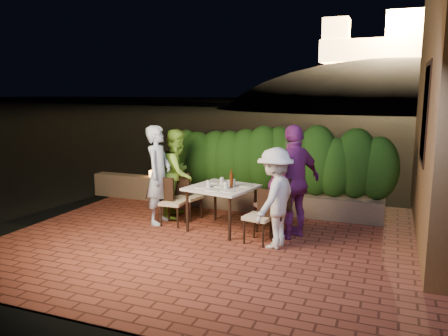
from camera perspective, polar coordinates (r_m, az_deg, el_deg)
The scene contains 31 objects.
ground at distance 6.69m, azimuth -0.77°, elevation -10.55°, with size 400.00×400.00×0.00m, color black.
terrace_floor at distance 7.15m, azimuth 0.76°, elevation -9.67°, with size 7.00×6.00×0.15m, color brown.
window_pane at distance 7.34m, azimuth 25.03°, elevation 6.48°, with size 0.08×1.00×1.40m, color black.
window_frame at distance 7.34m, azimuth 24.95°, elevation 6.49°, with size 0.06×1.15×1.55m, color black.
planter at distance 8.66m, azimuth 6.21°, elevation -4.35°, with size 4.20×0.55×0.40m, color brown.
hedge at distance 8.51m, azimuth 6.30°, elevation 0.56°, with size 4.00×0.70×1.10m, color #1A4211, non-canonical shape.
parapet at distance 9.84m, azimuth -10.92°, elevation -2.46°, with size 2.20×0.30×0.50m, color brown.
hill at distance 66.12m, azimuth 20.92°, elevation 3.69°, with size 52.00×40.00×22.00m, color black.
fortress at distance 66.32m, azimuth 21.72°, elevation 16.23°, with size 26.00×8.00×8.00m, color #FFCC7A, non-canonical shape.
dining_table at distance 7.45m, azimuth -0.28°, elevation -5.25°, with size 1.01×1.01×0.75m, color white, non-canonical shape.
plate_nw at distance 7.30m, azimuth -3.07°, elevation -2.49°, with size 0.22×0.22×0.01m, color white.
plate_sw at distance 7.68m, azimuth -1.46°, elevation -1.87°, with size 0.21×0.21×0.01m, color white.
plate_ne at distance 7.00m, azimuth 0.52°, elevation -3.00°, with size 0.22×0.22×0.01m, color white.
plate_se at distance 7.41m, azimuth 2.85°, elevation -2.30°, with size 0.24×0.24×0.01m, color white.
plate_centre at distance 7.36m, azimuth -0.60°, elevation -2.37°, with size 0.20×0.20×0.01m, color white.
plate_front at distance 7.09m, azimuth -1.58°, elevation -2.84°, with size 0.24×0.24×0.01m, color white.
glass_nw at distance 7.28m, azimuth -2.05°, elevation -2.08°, with size 0.07×0.07×0.12m, color silver.
glass_sw at distance 7.54m, azimuth -0.29°, elevation -1.67°, with size 0.07×0.07×0.12m, color silver.
glass_ne at distance 7.15m, azimuth 0.21°, elevation -2.29°, with size 0.07×0.07×0.12m, color silver.
glass_se at distance 7.37m, azimuth 1.23°, elevation -1.93°, with size 0.07×0.07×0.12m, color silver.
beer_bottle at distance 7.25m, azimuth 0.98°, elevation -1.36°, with size 0.06×0.06×0.31m, color #4C210C, non-canonical shape.
bowl at distance 7.61m, azimuth 0.56°, elevation -1.85°, with size 0.17×0.17×0.04m, color white.
chair_left_front at distance 7.74m, azimuth -6.71°, elevation -4.38°, with size 0.39×0.39×0.84m, color black, non-canonical shape.
chair_left_back at distance 8.09m, azimuth -4.59°, elevation -3.68°, with size 0.40×0.40×0.85m, color black, non-canonical shape.
chair_right_front at distance 6.80m, azimuth 4.56°, elevation -6.24°, with size 0.40×0.40×0.87m, color black, non-canonical shape.
chair_right_back at distance 7.26m, azimuth 6.41°, elevation -4.71°, with size 0.46×0.46×1.00m, color black, non-canonical shape.
diner_blue at distance 7.79m, azimuth -8.55°, elevation -0.91°, with size 0.64×0.42×1.75m, color silver.
diner_green at distance 8.19m, azimuth -6.06°, elevation -0.69°, with size 0.80×0.62×1.65m, color #8CD041.
diner_white at distance 6.57m, azimuth 6.67°, elevation -3.92°, with size 0.98×0.56×1.52m, color silver.
diner_purple at distance 7.03m, azimuth 9.15°, elevation -1.78°, with size 1.07×0.44×1.82m, color #782877.
parapet_lamp at distance 9.62m, azimuth -9.47°, elevation -0.74°, with size 0.10×0.10×0.14m, color orange.
Camera 1 is at (2.36, -5.82, 2.31)m, focal length 35.00 mm.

